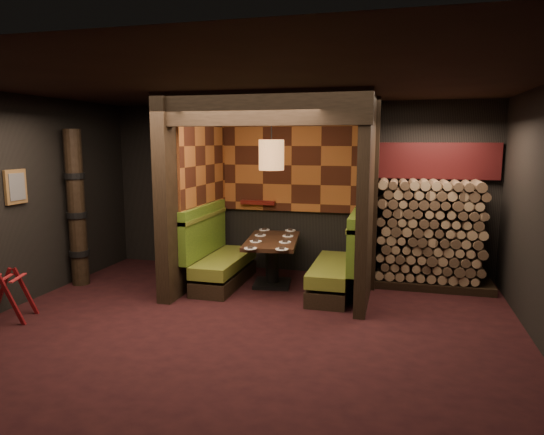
{
  "coord_description": "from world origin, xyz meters",
  "views": [
    {
      "loc": [
        1.72,
        -5.25,
        2.23
      ],
      "look_at": [
        0.0,
        1.3,
        1.15
      ],
      "focal_mm": 32.0,
      "sensor_mm": 36.0,
      "label": 1
    }
  ],
  "objects_px": {
    "booth_bench_right": "(340,267)",
    "booth_bench_left": "(218,259)",
    "pendant_lamp": "(271,155)",
    "firewood_stack": "(435,235)",
    "dining_table": "(272,254)",
    "totem_column": "(77,209)",
    "luggage_rack": "(7,294)"
  },
  "relations": [
    {
      "from": "booth_bench_right",
      "to": "booth_bench_left",
      "type": "bearing_deg",
      "value": 180.0
    },
    {
      "from": "pendant_lamp",
      "to": "firewood_stack",
      "type": "bearing_deg",
      "value": 14.32
    },
    {
      "from": "dining_table",
      "to": "totem_column",
      "type": "height_order",
      "value": "totem_column"
    },
    {
      "from": "booth_bench_left",
      "to": "dining_table",
      "type": "distance_m",
      "value": 0.86
    },
    {
      "from": "booth_bench_left",
      "to": "dining_table",
      "type": "xyz_separation_m",
      "value": [
        0.84,
        0.14,
        0.1
      ]
    },
    {
      "from": "luggage_rack",
      "to": "totem_column",
      "type": "bearing_deg",
      "value": 92.93
    },
    {
      "from": "dining_table",
      "to": "firewood_stack",
      "type": "distance_m",
      "value": 2.49
    },
    {
      "from": "booth_bench_right",
      "to": "luggage_rack",
      "type": "height_order",
      "value": "booth_bench_right"
    },
    {
      "from": "booth_bench_left",
      "to": "totem_column",
      "type": "distance_m",
      "value": 2.3
    },
    {
      "from": "luggage_rack",
      "to": "firewood_stack",
      "type": "distance_m",
      "value": 5.98
    },
    {
      "from": "pendant_lamp",
      "to": "dining_table",
      "type": "bearing_deg",
      "value": 90.0
    },
    {
      "from": "booth_bench_left",
      "to": "firewood_stack",
      "type": "bearing_deg",
      "value": 12.17
    },
    {
      "from": "totem_column",
      "to": "firewood_stack",
      "type": "bearing_deg",
      "value": 13.19
    },
    {
      "from": "pendant_lamp",
      "to": "booth_bench_left",
      "type": "bearing_deg",
      "value": -174.2
    },
    {
      "from": "booth_bench_right",
      "to": "firewood_stack",
      "type": "distance_m",
      "value": 1.58
    },
    {
      "from": "pendant_lamp",
      "to": "luggage_rack",
      "type": "distance_m",
      "value": 3.97
    },
    {
      "from": "booth_bench_left",
      "to": "pendant_lamp",
      "type": "bearing_deg",
      "value": 5.8
    },
    {
      "from": "totem_column",
      "to": "firewood_stack",
      "type": "distance_m",
      "value": 5.49
    },
    {
      "from": "pendant_lamp",
      "to": "totem_column",
      "type": "relative_size",
      "value": 0.44
    },
    {
      "from": "luggage_rack",
      "to": "totem_column",
      "type": "distance_m",
      "value": 1.78
    },
    {
      "from": "dining_table",
      "to": "luggage_rack",
      "type": "height_order",
      "value": "dining_table"
    },
    {
      "from": "booth_bench_right",
      "to": "pendant_lamp",
      "type": "relative_size",
      "value": 1.51
    },
    {
      "from": "booth_bench_right",
      "to": "pendant_lamp",
      "type": "height_order",
      "value": "pendant_lamp"
    },
    {
      "from": "booth_bench_right",
      "to": "totem_column",
      "type": "height_order",
      "value": "totem_column"
    },
    {
      "from": "pendant_lamp",
      "to": "firewood_stack",
      "type": "relative_size",
      "value": 0.61
    },
    {
      "from": "booth_bench_right",
      "to": "totem_column",
      "type": "xyz_separation_m",
      "value": [
        -3.98,
        -0.55,
        0.79
      ]
    },
    {
      "from": "luggage_rack",
      "to": "booth_bench_right",
      "type": "bearing_deg",
      "value": 28.44
    },
    {
      "from": "firewood_stack",
      "to": "pendant_lamp",
      "type": "bearing_deg",
      "value": -165.68
    },
    {
      "from": "dining_table",
      "to": "pendant_lamp",
      "type": "relative_size",
      "value": 1.41
    },
    {
      "from": "pendant_lamp",
      "to": "luggage_rack",
      "type": "bearing_deg",
      "value": -142.33
    },
    {
      "from": "dining_table",
      "to": "firewood_stack",
      "type": "xyz_separation_m",
      "value": [
        2.41,
        0.56,
        0.32
      ]
    },
    {
      "from": "booth_bench_left",
      "to": "totem_column",
      "type": "height_order",
      "value": "totem_column"
    }
  ]
}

